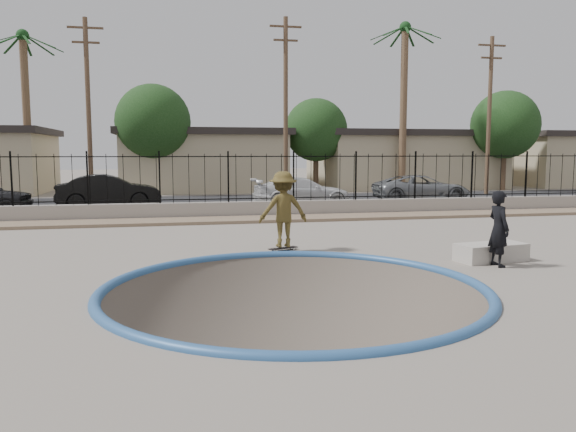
{
  "coord_description": "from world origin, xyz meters",
  "views": [
    {
      "loc": [
        -2.16,
        -10.66,
        2.47
      ],
      "look_at": [
        0.52,
        2.0,
        0.99
      ],
      "focal_mm": 35.0,
      "sensor_mm": 36.0,
      "label": 1
    }
  ],
  "objects_px": {
    "videographer": "(499,229)",
    "car_b": "(109,191)",
    "skater": "(283,213)",
    "concrete_ledge": "(491,252)",
    "skateboard": "(283,248)",
    "car_d": "(421,188)",
    "car_c": "(302,192)"
  },
  "relations": [
    {
      "from": "videographer",
      "to": "car_b",
      "type": "relative_size",
      "value": 0.37
    },
    {
      "from": "skater",
      "to": "concrete_ledge",
      "type": "height_order",
      "value": "skater"
    },
    {
      "from": "skateboard",
      "to": "car_d",
      "type": "bearing_deg",
      "value": 29.19
    },
    {
      "from": "skater",
      "to": "videographer",
      "type": "bearing_deg",
      "value": 143.78
    },
    {
      "from": "skater",
      "to": "skateboard",
      "type": "height_order",
      "value": "skater"
    },
    {
      "from": "skateboard",
      "to": "car_c",
      "type": "relative_size",
      "value": 0.18
    },
    {
      "from": "videographer",
      "to": "concrete_ledge",
      "type": "relative_size",
      "value": 1.03
    },
    {
      "from": "skater",
      "to": "car_b",
      "type": "xyz_separation_m",
      "value": [
        -5.37,
        12.0,
        -0.19
      ]
    },
    {
      "from": "concrete_ledge",
      "to": "car_c",
      "type": "bearing_deg",
      "value": 95.49
    },
    {
      "from": "skater",
      "to": "car_d",
      "type": "height_order",
      "value": "skater"
    },
    {
      "from": "concrete_ledge",
      "to": "car_b",
      "type": "bearing_deg",
      "value": 124.21
    },
    {
      "from": "skater",
      "to": "car_b",
      "type": "distance_m",
      "value": 13.15
    },
    {
      "from": "videographer",
      "to": "concrete_ledge",
      "type": "distance_m",
      "value": 0.87
    },
    {
      "from": "concrete_ledge",
      "to": "car_b",
      "type": "relative_size",
      "value": 0.36
    },
    {
      "from": "skateboard",
      "to": "videographer",
      "type": "xyz_separation_m",
      "value": [
        4.16,
        -2.89,
        0.77
      ]
    },
    {
      "from": "videographer",
      "to": "car_b",
      "type": "distance_m",
      "value": 17.68
    },
    {
      "from": "skater",
      "to": "car_d",
      "type": "bearing_deg",
      "value": -129.46
    },
    {
      "from": "videographer",
      "to": "skater",
      "type": "bearing_deg",
      "value": 53.24
    },
    {
      "from": "car_c",
      "to": "skater",
      "type": "bearing_deg",
      "value": 163.11
    },
    {
      "from": "videographer",
      "to": "car_d",
      "type": "xyz_separation_m",
      "value": [
        5.24,
        14.89,
        -0.13
      ]
    },
    {
      "from": "skateboard",
      "to": "videographer",
      "type": "relative_size",
      "value": 0.49
    },
    {
      "from": "skateboard",
      "to": "car_c",
      "type": "height_order",
      "value": "car_c"
    },
    {
      "from": "skateboard",
      "to": "car_c",
      "type": "xyz_separation_m",
      "value": [
        3.08,
        10.94,
        0.63
      ]
    },
    {
      "from": "skater",
      "to": "skateboard",
      "type": "distance_m",
      "value": 0.89
    },
    {
      "from": "skater",
      "to": "car_b",
      "type": "bearing_deg",
      "value": -67.26
    },
    {
      "from": "skater",
      "to": "car_c",
      "type": "distance_m",
      "value": 11.37
    },
    {
      "from": "skateboard",
      "to": "car_c",
      "type": "bearing_deg",
      "value": 51.52
    },
    {
      "from": "concrete_ledge",
      "to": "videographer",
      "type": "bearing_deg",
      "value": -109.34
    },
    {
      "from": "concrete_ledge",
      "to": "car_b",
      "type": "height_order",
      "value": "car_b"
    },
    {
      "from": "videographer",
      "to": "car_d",
      "type": "bearing_deg",
      "value": -21.31
    },
    {
      "from": "concrete_ledge",
      "to": "car_c",
      "type": "xyz_separation_m",
      "value": [
        -1.28,
        13.26,
        0.48
      ]
    },
    {
      "from": "car_d",
      "to": "videographer",
      "type": "bearing_deg",
      "value": 164.01
    }
  ]
}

